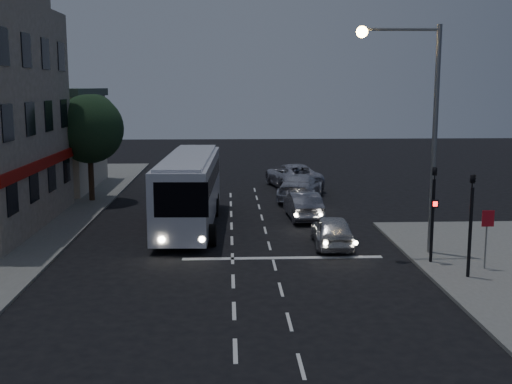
{
  "coord_description": "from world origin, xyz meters",
  "views": [
    {
      "loc": [
        -0.16,
        -22.72,
        6.78
      ],
      "look_at": [
        1.07,
        4.91,
        2.2
      ],
      "focal_mm": 45.0,
      "sensor_mm": 36.0,
      "label": 1
    }
  ],
  "objects_px": {
    "tour_bus": "(190,188)",
    "car_sedan_b": "(300,187)",
    "car_suv": "(332,231)",
    "car_sedan_c": "(293,176)",
    "traffic_signal_main": "(433,203)",
    "streetlight": "(419,113)",
    "car_sedan_a": "(303,205)",
    "traffic_signal_side": "(471,213)",
    "street_tree": "(89,126)",
    "regulatory_sign": "(487,230)"
  },
  "relations": [
    {
      "from": "tour_bus",
      "to": "car_sedan_b",
      "type": "relative_size",
      "value": 2.08
    },
    {
      "from": "tour_bus",
      "to": "car_suv",
      "type": "xyz_separation_m",
      "value": [
        6.3,
        -4.29,
        -1.21
      ]
    },
    {
      "from": "car_sedan_c",
      "to": "car_suv",
      "type": "bearing_deg",
      "value": 78.86
    },
    {
      "from": "traffic_signal_main",
      "to": "car_suv",
      "type": "bearing_deg",
      "value": 137.69
    },
    {
      "from": "car_sedan_b",
      "to": "traffic_signal_main",
      "type": "bearing_deg",
      "value": 118.39
    },
    {
      "from": "tour_bus",
      "to": "streetlight",
      "type": "xyz_separation_m",
      "value": [
        9.37,
        -5.89,
        3.85
      ]
    },
    {
      "from": "car_sedan_a",
      "to": "traffic_signal_side",
      "type": "bearing_deg",
      "value": 109.87
    },
    {
      "from": "traffic_signal_side",
      "to": "street_tree",
      "type": "height_order",
      "value": "street_tree"
    },
    {
      "from": "car_suv",
      "to": "street_tree",
      "type": "xyz_separation_m",
      "value": [
        -12.49,
        11.22,
        3.82
      ]
    },
    {
      "from": "street_tree",
      "to": "car_sedan_b",
      "type": "bearing_deg",
      "value": 0.23
    },
    {
      "from": "car_sedan_c",
      "to": "traffic_signal_side",
      "type": "relative_size",
      "value": 1.43
    },
    {
      "from": "regulatory_sign",
      "to": "streetlight",
      "type": "xyz_separation_m",
      "value": [
        -1.96,
        2.44,
        4.14
      ]
    },
    {
      "from": "regulatory_sign",
      "to": "traffic_signal_main",
      "type": "bearing_deg",
      "value": 149.16
    },
    {
      "from": "car_sedan_b",
      "to": "regulatory_sign",
      "type": "distance_m",
      "value": 16.16
    },
    {
      "from": "tour_bus",
      "to": "car_sedan_c",
      "type": "distance_m",
      "value": 13.34
    },
    {
      "from": "streetlight",
      "to": "tour_bus",
      "type": "bearing_deg",
      "value": 147.86
    },
    {
      "from": "car_suv",
      "to": "traffic_signal_side",
      "type": "distance_m",
      "value": 6.65
    },
    {
      "from": "traffic_signal_side",
      "to": "streetlight",
      "type": "distance_m",
      "value": 4.84
    },
    {
      "from": "traffic_signal_main",
      "to": "traffic_signal_side",
      "type": "relative_size",
      "value": 1.0
    },
    {
      "from": "car_sedan_b",
      "to": "regulatory_sign",
      "type": "relative_size",
      "value": 2.5
    },
    {
      "from": "traffic_signal_side",
      "to": "car_sedan_a",
      "type": "bearing_deg",
      "value": 113.04
    },
    {
      "from": "car_suv",
      "to": "car_sedan_c",
      "type": "height_order",
      "value": "car_sedan_c"
    },
    {
      "from": "regulatory_sign",
      "to": "street_tree",
      "type": "distance_m",
      "value": 23.4
    },
    {
      "from": "car_suv",
      "to": "traffic_signal_side",
      "type": "xyz_separation_m",
      "value": [
        4.02,
        -5.0,
        1.74
      ]
    },
    {
      "from": "car_suv",
      "to": "car_sedan_b",
      "type": "xyz_separation_m",
      "value": [
        -0.1,
        11.27,
        0.12
      ]
    },
    {
      "from": "car_sedan_c",
      "to": "regulatory_sign",
      "type": "height_order",
      "value": "regulatory_sign"
    },
    {
      "from": "traffic_signal_side",
      "to": "car_sedan_b",
      "type": "bearing_deg",
      "value": 104.22
    },
    {
      "from": "car_sedan_c",
      "to": "street_tree",
      "type": "relative_size",
      "value": 0.95
    },
    {
      "from": "tour_bus",
      "to": "car_suv",
      "type": "relative_size",
      "value": 2.86
    },
    {
      "from": "tour_bus",
      "to": "car_sedan_a",
      "type": "height_order",
      "value": "tour_bus"
    },
    {
      "from": "tour_bus",
      "to": "street_tree",
      "type": "xyz_separation_m",
      "value": [
        -6.18,
        6.94,
        2.61
      ]
    },
    {
      "from": "tour_bus",
      "to": "car_sedan_b",
      "type": "bearing_deg",
      "value": 50.42
    },
    {
      "from": "car_suv",
      "to": "street_tree",
      "type": "bearing_deg",
      "value": -39.45
    },
    {
      "from": "car_sedan_a",
      "to": "traffic_signal_main",
      "type": "distance_m",
      "value": 9.8
    },
    {
      "from": "tour_bus",
      "to": "regulatory_sign",
      "type": "height_order",
      "value": "tour_bus"
    },
    {
      "from": "tour_bus",
      "to": "car_sedan_a",
      "type": "bearing_deg",
      "value": 16.84
    },
    {
      "from": "car_suv",
      "to": "car_sedan_c",
      "type": "xyz_separation_m",
      "value": [
        -0.06,
        16.03,
        0.14
      ]
    },
    {
      "from": "traffic_signal_main",
      "to": "tour_bus",
      "type": "bearing_deg",
      "value": 142.79
    },
    {
      "from": "tour_bus",
      "to": "car_suv",
      "type": "distance_m",
      "value": 7.72
    },
    {
      "from": "street_tree",
      "to": "regulatory_sign",
      "type": "bearing_deg",
      "value": -41.08
    },
    {
      "from": "traffic_signal_main",
      "to": "street_tree",
      "type": "height_order",
      "value": "street_tree"
    },
    {
      "from": "traffic_signal_side",
      "to": "street_tree",
      "type": "relative_size",
      "value": 0.66
    },
    {
      "from": "car_sedan_b",
      "to": "traffic_signal_main",
      "type": "relative_size",
      "value": 1.34
    },
    {
      "from": "street_tree",
      "to": "car_sedan_c",
      "type": "bearing_deg",
      "value": 21.14
    },
    {
      "from": "car_sedan_a",
      "to": "regulatory_sign",
      "type": "xyz_separation_m",
      "value": [
        5.59,
        -9.84,
        0.89
      ]
    },
    {
      "from": "tour_bus",
      "to": "streetlight",
      "type": "relative_size",
      "value": 1.27
    },
    {
      "from": "tour_bus",
      "to": "car_sedan_c",
      "type": "bearing_deg",
      "value": 64.02
    },
    {
      "from": "tour_bus",
      "to": "traffic_signal_side",
      "type": "height_order",
      "value": "traffic_signal_side"
    },
    {
      "from": "car_sedan_c",
      "to": "traffic_signal_main",
      "type": "bearing_deg",
      "value": 88.7
    },
    {
      "from": "tour_bus",
      "to": "car_sedan_c",
      "type": "height_order",
      "value": "tour_bus"
    }
  ]
}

